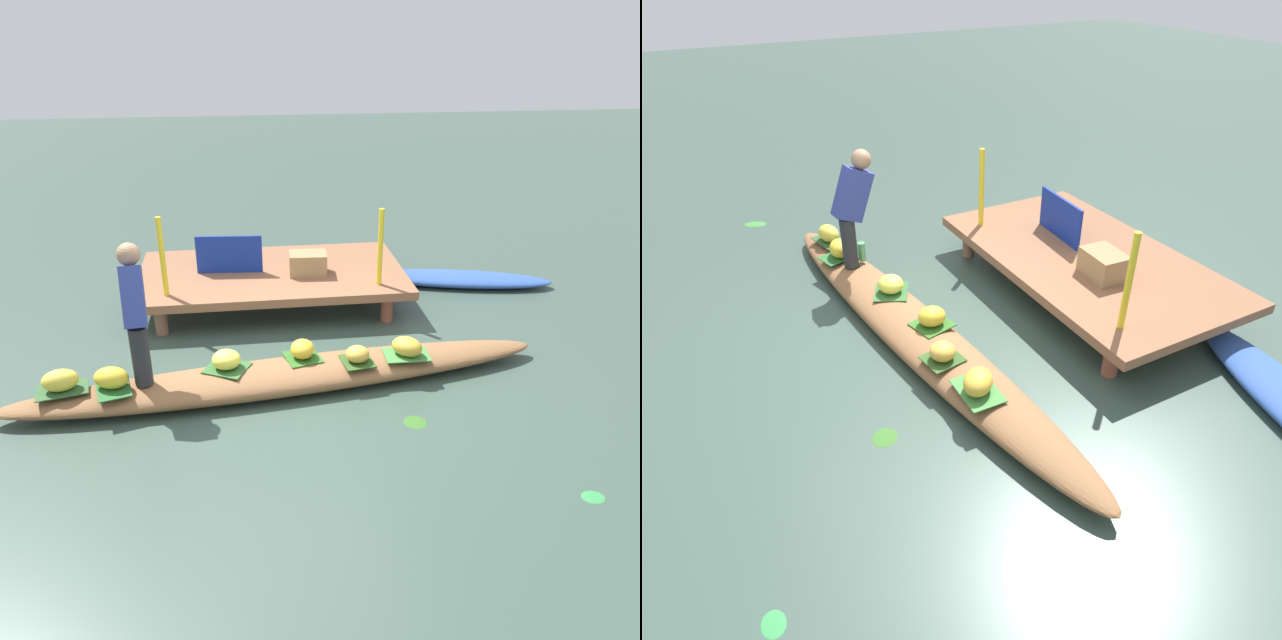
{
  "view_description": "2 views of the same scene",
  "coord_description": "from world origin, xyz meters",
  "views": [
    {
      "loc": [
        -0.33,
        -4.94,
        3.09
      ],
      "look_at": [
        0.41,
        0.57,
        0.41
      ],
      "focal_mm": 34.15,
      "sensor_mm": 36.0,
      "label": 1
    },
    {
      "loc": [
        4.04,
        -1.65,
        3.16
      ],
      "look_at": [
        0.32,
        0.36,
        0.3
      ],
      "focal_mm": 31.47,
      "sensor_mm": 36.0,
      "label": 2
    }
  ],
  "objects": [
    {
      "name": "canal_water",
      "position": [
        0.0,
        0.0,
        0.0
      ],
      "size": [
        40.0,
        40.0,
        0.0
      ],
      "primitive_type": "plane",
      "color": "#364A41",
      "rests_on": "ground"
    },
    {
      "name": "dock_platform",
      "position": [
        0.01,
        2.03,
        0.36
      ],
      "size": [
        3.2,
        1.8,
        0.41
      ],
      "color": "brown",
      "rests_on": "ground"
    },
    {
      "name": "vendor_boat",
      "position": [
        0.0,
        0.0,
        0.12
      ],
      "size": [
        5.17,
        1.21,
        0.24
      ],
      "primitive_type": "ellipsoid",
      "rotation": [
        0.0,
        0.0,
        0.12
      ],
      "color": "brown",
      "rests_on": "ground"
    },
    {
      "name": "moored_boat",
      "position": [
        2.45,
        2.27,
        0.08
      ],
      "size": [
        2.54,
        1.11,
        0.16
      ],
      "primitive_type": "ellipsoid",
      "rotation": [
        0.0,
        0.0,
        -0.24
      ],
      "color": "#2F52A1",
      "rests_on": "ground"
    },
    {
      "name": "leaf_mat_0",
      "position": [
        0.18,
        0.12,
        0.25
      ],
      "size": [
        0.39,
        0.4,
        0.01
      ],
      "primitive_type": "cube",
      "rotation": [
        0.0,
        0.0,
        0.24
      ],
      "color": "#2D611F",
      "rests_on": "vendor_boat"
    },
    {
      "name": "banana_bunch_0",
      "position": [
        0.18,
        0.12,
        0.33
      ],
      "size": [
        0.24,
        0.26,
        0.18
      ],
      "primitive_type": "ellipsoid",
      "rotation": [
        0.0,
        0.0,
        6.25
      ],
      "color": "gold",
      "rests_on": "vendor_boat"
    },
    {
      "name": "leaf_mat_1",
      "position": [
        0.68,
        -0.02,
        0.25
      ],
      "size": [
        0.33,
        0.35,
        0.01
      ],
      "primitive_type": "cube",
      "rotation": [
        0.0,
        0.0,
        1.72
      ],
      "color": "#2C4F1E",
      "rests_on": "vendor_boat"
    },
    {
      "name": "banana_bunch_1",
      "position": [
        0.68,
        -0.02,
        0.32
      ],
      "size": [
        0.29,
        0.29,
        0.16
      ],
      "primitive_type": "ellipsoid",
      "rotation": [
        0.0,
        0.0,
        5.9
      ],
      "color": "gold",
      "rests_on": "vendor_boat"
    },
    {
      "name": "leaf_mat_2",
      "position": [
        1.18,
        0.04,
        0.25
      ],
      "size": [
        0.44,
        0.31,
        0.01
      ],
      "primitive_type": "cube",
      "rotation": [
        0.0,
        0.0,
        3.12
      ],
      "color": "#3F7F39",
      "rests_on": "vendor_boat"
    },
    {
      "name": "banana_bunch_2",
      "position": [
        1.18,
        0.04,
        0.34
      ],
      "size": [
        0.38,
        0.38,
        0.18
      ],
      "primitive_type": "ellipsoid",
      "rotation": [
        0.0,
        0.0,
        5.53
      ],
      "color": "gold",
      "rests_on": "vendor_boat"
    },
    {
      "name": "leaf_mat_3",
      "position": [
        -1.96,
        -0.18,
        0.25
      ],
      "size": [
        0.48,
        0.36,
        0.01
      ],
      "primitive_type": "cube",
      "rotation": [
        0.0,
        0.0,
        0.22
      ],
      "color": "#2E552C",
      "rests_on": "vendor_boat"
    },
    {
      "name": "banana_bunch_3",
      "position": [
        -1.96,
        -0.18,
        0.34
      ],
      "size": [
        0.34,
        0.26,
        0.19
      ],
      "primitive_type": "ellipsoid",
      "rotation": [
        0.0,
        0.0,
        3.33
      ],
      "color": "yellow",
      "rests_on": "vendor_boat"
    },
    {
      "name": "leaf_mat_4",
      "position": [
        -1.53,
        -0.19,
        0.25
      ],
      "size": [
        0.38,
        0.49,
        0.01
      ],
      "primitive_type": "cube",
      "rotation": [
        0.0,
        0.0,
        1.85
      ],
      "color": "#27612C",
      "rests_on": "vendor_boat"
    },
    {
      "name": "banana_bunch_4",
      "position": [
        -1.53,
        -0.19,
        0.34
      ],
      "size": [
        0.34,
        0.27,
        0.19
      ],
      "primitive_type": "ellipsoid",
      "rotation": [
        0.0,
        0.0,
        6.1
      ],
      "color": "yellow",
      "rests_on": "vendor_boat"
    },
    {
      "name": "leaf_mat_5",
      "position": [
        -0.54,
        0.01,
        0.25
      ],
      "size": [
        0.48,
        0.46,
        0.01
      ],
      "primitive_type": "cube",
      "rotation": [
        0.0,
        0.0,
        2.67
      ],
      "color": "#2F5E2B",
      "rests_on": "vendor_boat"
    },
    {
      "name": "banana_bunch_5",
      "position": [
        -0.54,
        0.01,
        0.33
      ],
      "size": [
        0.3,
        0.28,
        0.18
      ],
      "primitive_type": "ellipsoid",
      "rotation": [
        0.0,
        0.0,
        3.01
      ],
      "color": "#EFE74E",
      "rests_on": "vendor_boat"
    },
    {
      "name": "vendor_person",
      "position": [
        -1.27,
        -0.06,
        0.94
      ],
      "size": [
        0.23,
        0.47,
        1.22
      ],
      "color": "#28282D",
      "rests_on": "vendor_boat"
    },
    {
      "name": "water_bottle",
      "position": [
        -1.32,
        0.0,
        0.35
      ],
      "size": [
        0.08,
        0.08,
        0.21
      ],
      "primitive_type": "cylinder",
      "color": "#57A966",
      "rests_on": "vendor_boat"
    },
    {
      "name": "market_banner",
      "position": [
        -0.49,
        2.03,
        0.64
      ],
      "size": [
        0.79,
        0.1,
        0.46
      ],
      "primitive_type": "cube",
      "rotation": [
        0.0,
        0.0,
        -0.08
      ],
      "color": "navy",
      "rests_on": "dock_platform"
    },
    {
      "name": "railing_post_west",
      "position": [
        -1.19,
        1.43,
        0.86
      ],
      "size": [
        0.06,
        0.06,
        0.89
      ],
      "primitive_type": "cylinder",
      "color": "yellow",
      "rests_on": "dock_platform"
    },
    {
      "name": "railing_post_east",
      "position": [
        1.21,
        1.43,
        0.86
      ],
      "size": [
        0.06,
        0.06,
        0.89
      ],
      "primitive_type": "cylinder",
      "color": "yellow",
      "rests_on": "dock_platform"
    },
    {
      "name": "produce_crate",
      "position": [
        0.44,
        1.87,
        0.54
      ],
      "size": [
        0.46,
        0.35,
        0.26
      ],
      "primitive_type": "cube",
      "rotation": [
        0.0,
        0.0,
        -0.06
      ],
      "color": "#95764E",
      "rests_on": "dock_platform"
    },
    {
      "name": "drifting_plant_0",
      "position": [
        1.07,
        -0.72,
        0.0
      ],
      "size": [
        0.27,
        0.28,
        0.01
      ],
      "primitive_type": "ellipsoid",
      "rotation": [
        0.0,
        0.0,
        2.19
      ],
      "color": "#326423",
      "rests_on": "ground"
    },
    {
      "name": "drifting_plant_2",
      "position": [
        2.1,
        -1.8,
        0.0
      ],
      "size": [
        0.18,
        0.14,
        0.01
      ],
      "primitive_type": "ellipsoid",
      "rotation": [
        0.0,
        0.0,
        3.12
      ],
      "color": "#308343",
      "rests_on": "ground"
    }
  ]
}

